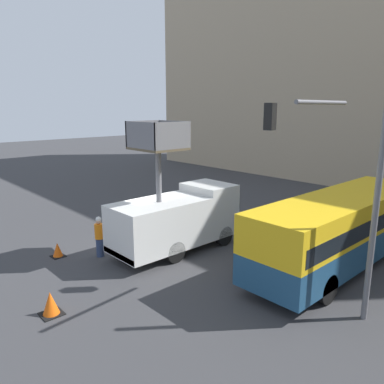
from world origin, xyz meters
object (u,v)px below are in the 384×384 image
Objects in this scene: city_bus at (342,225)px; traffic_light_pole at (337,168)px; utility_truck at (177,217)px; traffic_cone_near_truck at (58,250)px; traffic_cone_mid_road at (51,304)px; road_worker_directing at (255,252)px; road_worker_near_truck at (99,237)px.

traffic_light_pole is at bearing -155.76° from city_bus.
traffic_light_pole is at bearing 3.58° from utility_truck.
traffic_cone_mid_road is at bearing -25.64° from traffic_cone_near_truck.
city_bus reaches higher than road_worker_directing.
traffic_light_pole is at bearing 51.22° from traffic_cone_mid_road.
traffic_cone_mid_road is (-4.34, -10.13, -1.38)m from city_bus.
traffic_light_pole reaches higher than traffic_cone_mid_road.
traffic_light_pole is 11.79m from traffic_cone_near_truck.
traffic_light_pole is 4.79m from road_worker_directing.
traffic_light_pole reaches higher than city_bus.
traffic_cone_mid_road is (1.48, -6.44, -1.21)m from utility_truck.
road_worker_directing is at bearing 147.64° from road_worker_near_truck.
road_worker_near_truck reaches higher than traffic_cone_mid_road.
city_bus is 5.64× the size of road_worker_directing.
utility_truck is at bearing -176.42° from traffic_light_pole.
utility_truck is at bearing 102.92° from traffic_cone_mid_road.
traffic_cone_mid_road is at bearing -158.94° from road_worker_directing.
utility_truck is 3.34× the size of road_worker_near_truck.
utility_truck is 7.92× the size of traffic_cone_mid_road.
road_worker_directing is (-1.89, -3.08, -0.84)m from city_bus.
city_bus is at bearing 66.80° from traffic_cone_mid_road.
road_worker_near_truck is at bearing 132.28° from traffic_cone_mid_road.
traffic_cone_near_truck is (-6.83, -4.95, -0.60)m from road_worker_directing.
utility_truck is 5.37m from traffic_cone_near_truck.
utility_truck is 6.90m from city_bus.
city_bus is 10.06m from road_worker_near_truck.
traffic_light_pole is 9.77m from traffic_cone_mid_road.
city_bus is 11.94m from traffic_cone_near_truck.
road_worker_directing is 8.46m from traffic_cone_near_truck.
traffic_cone_near_truck is 0.83× the size of traffic_cone_mid_road.
city_bus reaches higher than traffic_cone_mid_road.
road_worker_near_truck reaches higher than road_worker_directing.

